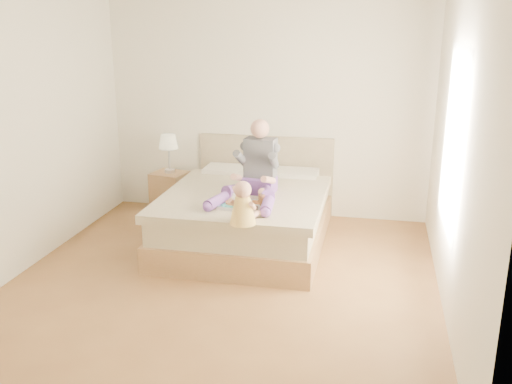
% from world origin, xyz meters
% --- Properties ---
extents(room, '(4.02, 4.22, 2.71)m').
position_xyz_m(room, '(0.08, 0.01, 1.51)').
color(room, brown).
rests_on(room, ground).
extents(bed, '(1.70, 2.18, 1.00)m').
position_xyz_m(bed, '(0.00, 1.08, 0.32)').
color(bed, olive).
rests_on(bed, ground).
extents(nightstand, '(0.48, 0.45, 0.51)m').
position_xyz_m(nightstand, '(-1.22, 1.88, 0.26)').
color(nightstand, olive).
rests_on(nightstand, ground).
extents(lamp, '(0.24, 0.24, 0.49)m').
position_xyz_m(lamp, '(-1.22, 1.89, 0.88)').
color(lamp, silver).
rests_on(lamp, nightstand).
extents(adult, '(0.69, 1.00, 0.81)m').
position_xyz_m(adult, '(0.13, 0.85, 0.85)').
color(adult, '#58327F').
rests_on(adult, bed).
extents(tray, '(0.46, 0.36, 0.13)m').
position_xyz_m(tray, '(0.09, 0.46, 0.64)').
color(tray, silver).
rests_on(tray, bed).
extents(baby, '(0.28, 0.36, 0.40)m').
position_xyz_m(baby, '(0.20, -0.01, 0.77)').
color(baby, '#FFCA50').
rests_on(baby, bed).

